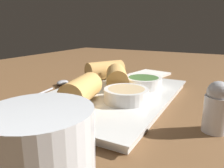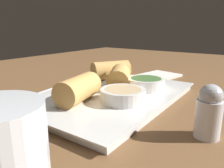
# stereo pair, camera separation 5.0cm
# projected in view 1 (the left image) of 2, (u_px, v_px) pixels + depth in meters

# --- Properties ---
(table_surface) EXTENTS (1.80, 1.40, 0.02)m
(table_surface) POSITION_uv_depth(u_px,v_px,m) (116.00, 101.00, 0.46)
(table_surface) COLOR brown
(table_surface) RESTS_ON ground
(serving_plate) EXTENTS (0.34, 0.23, 0.01)m
(serving_plate) POSITION_uv_depth(u_px,v_px,m) (112.00, 96.00, 0.44)
(serving_plate) COLOR silver
(serving_plate) RESTS_ON table_surface
(roll_front_left) EXTENTS (0.10, 0.06, 0.04)m
(roll_front_left) POSITION_uv_depth(u_px,v_px,m) (83.00, 89.00, 0.38)
(roll_front_left) COLOR #DBA356
(roll_front_left) RESTS_ON serving_plate
(roll_front_right) EXTENTS (0.10, 0.08, 0.04)m
(roll_front_right) POSITION_uv_depth(u_px,v_px,m) (117.00, 77.00, 0.47)
(roll_front_right) COLOR #DBA356
(roll_front_right) RESTS_ON serving_plate
(roll_back_left) EXTENTS (0.10, 0.08, 0.04)m
(roll_back_left) POSITION_uv_depth(u_px,v_px,m) (107.00, 70.00, 0.55)
(roll_back_left) COLOR #DBA356
(roll_back_left) RESTS_ON serving_plate
(dipping_bowl_near) EXTENTS (0.08, 0.08, 0.02)m
(dipping_bowl_near) POSITION_uv_depth(u_px,v_px,m) (126.00, 94.00, 0.38)
(dipping_bowl_near) COLOR white
(dipping_bowl_near) RESTS_ON serving_plate
(dipping_bowl_far) EXTENTS (0.08, 0.08, 0.02)m
(dipping_bowl_far) POSITION_uv_depth(u_px,v_px,m) (143.00, 82.00, 0.47)
(dipping_bowl_far) COLOR white
(dipping_bowl_far) RESTS_ON serving_plate
(spoon) EXTENTS (0.16, 0.04, 0.01)m
(spoon) POSITION_uv_depth(u_px,v_px,m) (59.00, 84.00, 0.53)
(spoon) COLOR #B2B2B7
(spoon) RESTS_ON table_surface
(napkin) EXTENTS (0.12, 0.11, 0.01)m
(napkin) POSITION_uv_depth(u_px,v_px,m) (149.00, 74.00, 0.66)
(napkin) COLOR silver
(napkin) RESTS_ON table_surface
(salt_shaker) EXTENTS (0.03, 0.03, 0.07)m
(salt_shaker) POSITION_uv_depth(u_px,v_px,m) (217.00, 107.00, 0.30)
(salt_shaker) COLOR silver
(salt_shaker) RESTS_ON table_surface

